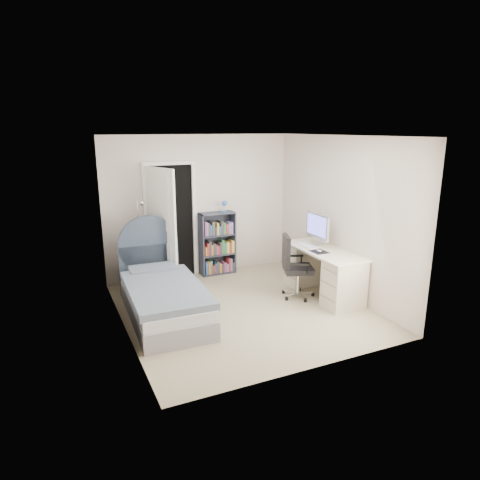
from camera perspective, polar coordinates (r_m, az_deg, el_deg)
name	(u,v)px	position (r m, az deg, el deg)	size (l,w,h in m)	color
room_shell	(243,227)	(6.03, 0.38, 1.77)	(3.50, 3.70, 2.60)	gray
door	(165,225)	(7.25, -10.01, 2.00)	(0.92, 0.79, 2.06)	black
bed	(163,295)	(6.25, -10.27, -7.27)	(1.06, 2.11, 1.28)	gray
nightstand	(131,266)	(7.39, -14.28, -3.39)	(0.37, 0.37, 0.56)	tan
floor_lamp	(142,253)	(7.26, -12.97, -1.64)	(0.21, 0.21, 1.48)	silver
bookcase	(218,245)	(7.80, -2.99, -0.73)	(0.64, 0.27, 1.35)	#3A4050
desk	(322,270)	(6.94, 10.93, -3.97)	(0.61, 1.53, 1.26)	beige
office_chair	(293,264)	(6.74, 7.14, -3.14)	(0.57, 0.58, 1.00)	silver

